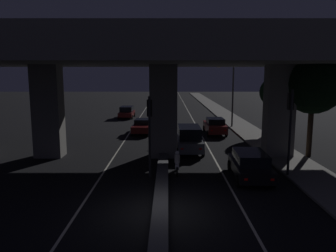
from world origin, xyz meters
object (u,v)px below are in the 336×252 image
at_px(car_grey_second, 189,139).
at_px(motorcycle_white_filtering_near, 177,164).
at_px(street_lamp, 230,90).
at_px(car_dark_red_lead_oncoming, 143,126).
at_px(car_dark_red_second_oncoming, 126,112).
at_px(car_black_lead, 250,164).
at_px(motorcycle_black_filtering_mid, 171,140).
at_px(traffic_light_left_of_median, 149,122).
at_px(traffic_light_right_of_median, 290,118).
at_px(pedestrian_on_sidewalk, 284,143).
at_px(car_dark_red_third, 215,126).

relative_size(car_grey_second, motorcycle_white_filtering_near, 2.40).
height_order(street_lamp, car_dark_red_lead_oncoming, street_lamp).
bearing_deg(car_grey_second, car_dark_red_second_oncoming, 19.60).
height_order(car_dark_red_second_oncoming, motorcycle_white_filtering_near, car_dark_red_second_oncoming).
height_order(car_black_lead, motorcycle_black_filtering_mid, car_black_lead).
height_order(car_dark_red_second_oncoming, motorcycle_black_filtering_mid, car_dark_red_second_oncoming).
distance_m(car_black_lead, motorcycle_white_filtering_near, 4.23).
relative_size(traffic_light_left_of_median, car_black_lead, 1.03).
height_order(traffic_light_right_of_median, pedestrian_on_sidewalk, traffic_light_right_of_median).
xyz_separation_m(street_lamp, car_dark_red_third, (-2.19, -4.00, -3.37)).
relative_size(traffic_light_left_of_median, pedestrian_on_sidewalk, 2.57).
xyz_separation_m(car_black_lead, pedestrian_on_sidewalk, (3.59, 4.69, 0.24)).
relative_size(car_dark_red_third, car_dark_red_second_oncoming, 1.06).
bearing_deg(traffic_light_left_of_median, car_black_lead, -4.04).
distance_m(car_grey_second, pedestrian_on_sidewalk, 6.88).
bearing_deg(car_grey_second, car_dark_red_third, -22.08).
relative_size(car_dark_red_lead_oncoming, car_dark_red_second_oncoming, 1.11).
xyz_separation_m(car_dark_red_third, car_dark_red_second_oncoming, (-10.33, 12.27, 0.00)).
height_order(street_lamp, car_black_lead, street_lamp).
bearing_deg(street_lamp, car_grey_second, -114.19).
height_order(car_black_lead, motorcycle_white_filtering_near, car_black_lead).
height_order(traffic_light_left_of_median, car_black_lead, traffic_light_left_of_median).
height_order(traffic_light_right_of_median, street_lamp, street_lamp).
distance_m(motorcycle_black_filtering_mid, pedestrian_on_sidewalk, 8.66).
relative_size(street_lamp, car_grey_second, 1.62).
bearing_deg(pedestrian_on_sidewalk, car_black_lead, -127.38).
height_order(car_dark_red_lead_oncoming, car_dark_red_second_oncoming, car_dark_red_second_oncoming).
bearing_deg(car_dark_red_lead_oncoming, street_lamp, 112.80).
bearing_deg(street_lamp, traffic_light_right_of_median, -89.82).
bearing_deg(car_dark_red_third, car_grey_second, 157.65).
xyz_separation_m(car_black_lead, car_dark_red_third, (0.02, 14.22, -0.01)).
height_order(car_black_lead, car_dark_red_third, car_dark_red_third).
relative_size(car_black_lead, pedestrian_on_sidewalk, 2.50).
bearing_deg(car_dark_red_third, car_dark_red_lead_oncoming, 84.90).
bearing_deg(motorcycle_black_filtering_mid, car_dark_red_second_oncoming, 19.85).
relative_size(car_black_lead, motorcycle_black_filtering_mid, 2.37).
relative_size(car_dark_red_second_oncoming, motorcycle_white_filtering_near, 2.38).
distance_m(traffic_light_left_of_median, car_dark_red_second_oncoming, 26.59).
distance_m(car_black_lead, pedestrian_on_sidewalk, 5.91).
distance_m(car_dark_red_third, car_dark_red_lead_oncoming, 7.22).
height_order(traffic_light_right_of_median, car_dark_red_third, traffic_light_right_of_median).
height_order(traffic_light_left_of_median, traffic_light_right_of_median, traffic_light_right_of_median).
bearing_deg(street_lamp, car_dark_red_lead_oncoming, -159.87).
bearing_deg(traffic_light_right_of_median, street_lamp, 90.18).
relative_size(car_dark_red_third, motorcycle_white_filtering_near, 2.52).
xyz_separation_m(car_grey_second, motorcycle_white_filtering_near, (-1.08, -5.58, -0.43)).
bearing_deg(car_grey_second, pedestrian_on_sidewalk, -105.83).
distance_m(traffic_light_right_of_median, car_dark_red_lead_oncoming, 17.42).
height_order(car_black_lead, car_dark_red_lead_oncoming, car_black_lead).
distance_m(car_grey_second, car_dark_red_lead_oncoming, 9.24).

